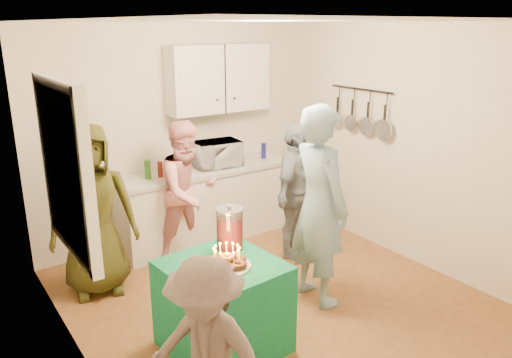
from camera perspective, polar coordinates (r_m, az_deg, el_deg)
floor at (r=5.00m, az=2.36°, el=-13.68°), size 4.00×4.00×0.00m
ceiling at (r=4.29m, az=2.81°, el=17.62°), size 4.00×4.00×0.00m
back_wall at (r=6.14m, az=-8.90°, el=5.08°), size 3.60×3.60×0.00m
left_wall at (r=3.72m, az=-20.07°, el=-3.80°), size 4.00×4.00×0.00m
right_wall at (r=5.72m, az=17.07°, el=3.64°), size 4.00×4.00×0.00m
window_night at (r=3.93m, az=-21.20°, el=1.02°), size 0.04×1.00×1.20m
counter at (r=6.21m, az=-5.64°, el=-3.01°), size 2.20×0.58×0.86m
countertop at (r=6.07m, az=-5.77°, el=1.02°), size 2.24×0.62×0.05m
upper_cabinet at (r=6.14m, az=-4.29°, el=11.39°), size 1.30×0.30×0.80m
pot_rack at (r=6.05m, az=11.63°, el=7.66°), size 0.12×1.00×0.60m
microwave at (r=6.10m, az=-4.50°, el=2.89°), size 0.59×0.43×0.31m
party_table at (r=4.19m, az=-3.78°, el=-14.33°), size 0.91×0.91×0.76m
donut_cake at (r=3.92m, az=-3.35°, el=-8.80°), size 0.38×0.38×0.18m
punch_jar at (r=4.19m, az=-3.02°, el=-5.81°), size 0.22×0.22×0.34m
man_birthday at (r=4.68m, az=7.17°, el=-3.07°), size 0.47×0.71×1.92m
woman_back_left at (r=5.07m, az=-18.22°, el=-3.44°), size 0.94×0.72×1.71m
woman_back_center at (r=5.59m, az=-7.75°, el=-1.44°), size 0.89×0.76×1.59m
woman_back_right at (r=5.61m, az=4.36°, el=-1.49°), size 0.96×0.83×1.55m
child_near_left at (r=3.21m, az=-5.65°, el=-19.54°), size 0.81×0.97×1.30m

